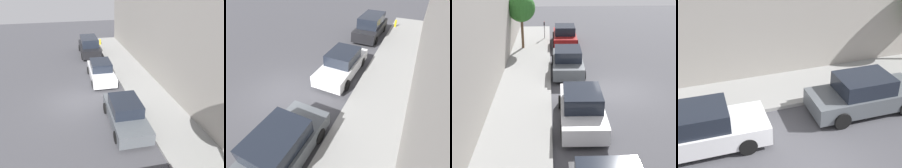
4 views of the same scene
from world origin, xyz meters
The scene contains 6 objects.
ground_plane centered at (0.00, 0.00, 0.00)m, with size 60.00×60.00×0.00m, color #424247.
sidewalk centered at (4.94, 0.00, 0.07)m, with size 2.88×32.00×0.15m.
parked_sedan_second centered at (2.44, -3.18, 0.72)m, with size 1.92×4.54×1.54m.
parked_sedan_third centered at (2.20, 3.18, 0.73)m, with size 1.92×4.54×1.54m.
parked_minivan_fourth centered at (2.12, 9.86, 0.92)m, with size 2.02×4.92×1.90m.
fire_hydrant centered at (3.85, 12.86, 0.49)m, with size 0.20×0.20×0.69m.
Camera 1 is at (-0.60, -13.04, 7.61)m, focal length 35.00 mm.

